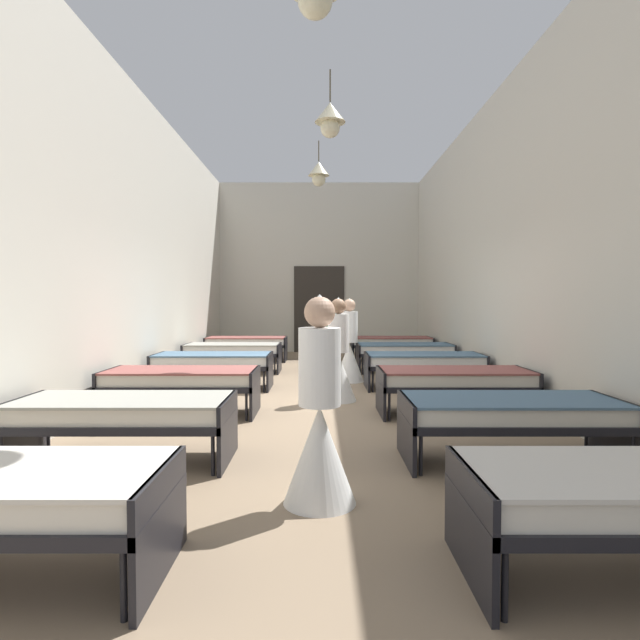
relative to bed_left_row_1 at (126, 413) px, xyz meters
name	(u,v)px	position (x,y,z in m)	size (l,w,h in m)	color
ground_plane	(320,403)	(1.73, 2.85, -0.49)	(6.15, 14.39, 0.10)	#8C755B
room_shell	(320,246)	(1.73, 4.12, 1.93)	(5.95, 13.99, 4.72)	beige
bed_left_row_1	(126,413)	(0.00, 0.00, 0.00)	(1.90, 0.84, 0.57)	black
bed_right_row_1	(513,413)	(3.45, 0.00, 0.00)	(1.90, 0.84, 0.57)	black
bed_left_row_2	(184,380)	(0.00, 1.90, 0.00)	(1.90, 0.84, 0.57)	black
bed_right_row_2	(456,380)	(3.45, 1.90, 0.00)	(1.90, 0.84, 0.57)	black
bed_left_row_3	(215,362)	(0.00, 3.80, 0.00)	(1.90, 0.84, 0.57)	black
bed_right_row_3	(425,362)	(3.45, 3.80, 0.00)	(1.90, 0.84, 0.57)	black
bed_left_row_4	(235,350)	(0.00, 5.70, 0.00)	(1.90, 0.84, 0.57)	black
bed_right_row_4	(406,350)	(3.45, 5.70, 0.00)	(1.90, 0.84, 0.57)	black
bed_left_row_5	(248,343)	(0.00, 7.60, 0.00)	(1.90, 0.84, 0.57)	black
bed_right_row_5	(393,343)	(3.45, 7.60, 0.00)	(1.90, 0.84, 0.57)	black
nurse_near_aisle	(321,429)	(1.75, -0.92, 0.09)	(0.52, 0.52, 1.49)	white
nurse_mid_aisle	(340,364)	(2.01, 2.77, 0.09)	(0.52, 0.52, 1.49)	white
nurse_far_aisle	(351,352)	(2.27, 4.51, 0.09)	(0.52, 0.52, 1.49)	white
potted_plant	(334,325)	(2.02, 6.70, 0.45)	(0.66, 0.66, 1.36)	brown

